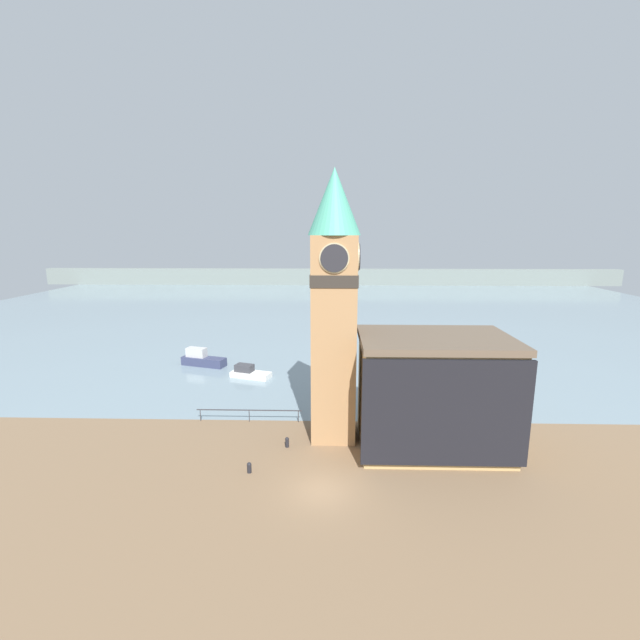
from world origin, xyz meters
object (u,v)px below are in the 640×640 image
(boat_far, at_px, (202,359))
(mooring_bollard_near, at_px, (287,442))
(pier_building, at_px, (433,392))
(mooring_bollard_far, at_px, (249,467))
(boat_near, at_px, (249,373))
(clock_tower, at_px, (334,301))

(boat_far, distance_m, mooring_bollard_near, 23.95)
(pier_building, relative_size, boat_far, 1.96)
(pier_building, height_order, mooring_bollard_near, pier_building)
(mooring_bollard_near, distance_m, mooring_bollard_far, 4.26)
(boat_far, bearing_deg, mooring_bollard_far, -50.11)
(mooring_bollard_near, bearing_deg, boat_far, 121.90)
(boat_near, relative_size, boat_far, 0.84)
(clock_tower, bearing_deg, mooring_bollard_near, -151.13)
(clock_tower, bearing_deg, boat_far, 131.37)
(boat_near, bearing_deg, mooring_bollard_far, -61.68)
(mooring_bollard_near, bearing_deg, mooring_bollard_far, -121.61)
(clock_tower, relative_size, boat_far, 3.60)
(clock_tower, height_order, pier_building, clock_tower)
(boat_far, xyz_separation_m, mooring_bollard_far, (10.42, -23.96, -0.39))
(boat_far, bearing_deg, mooring_bollard_near, -41.72)
(boat_far, bearing_deg, boat_near, -15.74)
(clock_tower, bearing_deg, mooring_bollard_far, -135.96)
(boat_near, distance_m, boat_far, 7.85)
(boat_far, relative_size, mooring_bollard_far, 7.70)
(pier_building, height_order, boat_far, pier_building)
(pier_building, bearing_deg, clock_tower, 169.68)
(pier_building, distance_m, mooring_bollard_near, 11.77)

